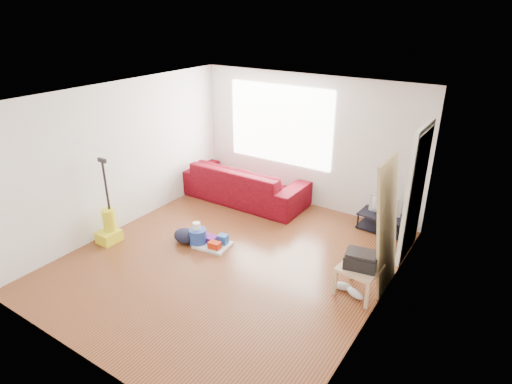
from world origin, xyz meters
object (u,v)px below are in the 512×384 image
Objects in this scene: tv_stand at (382,222)px; side_table at (360,271)px; cleaning_tray at (214,243)px; sofa at (244,200)px; backpack at (186,242)px; vacuum at (109,227)px; bucket at (199,245)px.

tv_stand is 1.43× the size of side_table.
sofa is at bearing 109.56° from cleaning_tray.
tv_stand reaches higher than cleaning_tray.
backpack is at bearing -174.97° from side_table.
sofa reaches higher than tv_stand.
side_table is (3.03, -1.66, 0.35)m from sofa.
backpack is at bearing 32.95° from vacuum.
cleaning_tray is 1.43× the size of backpack.
bucket is at bearing -175.49° from side_table.
vacuum reaches higher than tv_stand.
backpack is at bearing -163.03° from cleaning_tray.
bucket is (0.38, -1.87, 0.00)m from sofa.
side_table is at bearing 4.51° from bucket.
side_table is 2.02× the size of bucket.
side_table is 0.39× the size of vacuum.
tv_stand is at bearing 99.00° from side_table.
tv_stand reaches higher than backpack.
side_table reaches higher than sofa.
cleaning_tray is at bearing 20.93° from backpack.
bucket is 0.19× the size of vacuum.
bucket is at bearing -134.95° from tv_stand.
cleaning_tray reaches higher than bucket.
side_table is 1.37× the size of backpack.
sofa reaches higher than backpack.
vacuum is (-1.55, -0.81, 0.21)m from cleaning_tray.
sofa is 4.53× the size of side_table.
tv_stand is at bearing 44.11° from backpack.
side_table is at bearing 8.99° from backpack.
vacuum reaches higher than sofa.
cleaning_tray is 1.76m from vacuum.
side_table is 0.96× the size of cleaning_tray.
sofa is at bearing 98.14° from backpack.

